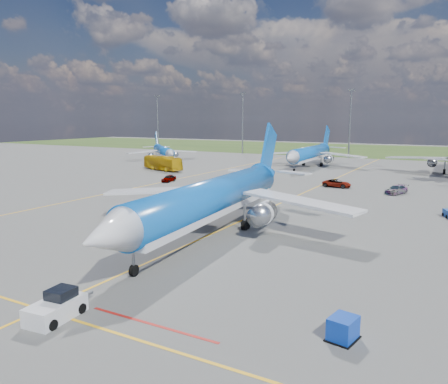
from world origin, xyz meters
The scene contains 14 objects.
ground centered at (0.00, 0.00, 0.00)m, with size 400.00×400.00×0.00m, color #535350.
grass_strip centered at (0.00, 150.00, 0.00)m, with size 400.00×80.00×0.01m, color #2D4719.
taxiway_lines centered at (0.17, 27.70, 0.01)m, with size 60.25×160.00×0.02m.
floodlight_masts centered at (10.00, 110.00, 12.56)m, with size 202.20×0.50×22.70m.
bg_jet_nw centered at (-59.13, 72.57, 0.00)m, with size 24.39×32.01×8.38m, color blue, non-canonical shape.
bg_jet_nnw centered at (-12.55, 76.57, 0.00)m, with size 30.89×40.55×10.62m, color blue, non-canonical shape.
main_airliner centered at (-0.11, 3.47, 0.00)m, with size 35.06×46.02×12.05m, color blue, non-canonical shape.
pushback_tug centered at (1.95, -20.30, 0.76)m, with size 2.47×5.63×1.88m.
uld_container centered at (19.20, -13.96, 0.70)m, with size 1.41×1.76×1.41m, color #0C36AF.
apron_bus centered at (-42.87, 50.65, 1.83)m, with size 3.07×13.11×3.65m, color gold.
service_car_a centered at (-29.32, 34.71, 0.71)m, with size 1.68×4.17×1.42m, color #999999.
service_car_b centered at (3.42, 44.33, 0.75)m, with size 2.47×5.37×1.49m, color #999999.
service_car_c centered at (14.52, 41.99, 0.76)m, with size 2.12×5.21×1.51m, color #999999.
baggage_tug_c centered at (-15.97, 37.64, 0.57)m, with size 3.21×5.62×1.22m.
Camera 1 is at (24.81, -38.63, 13.05)m, focal length 35.00 mm.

